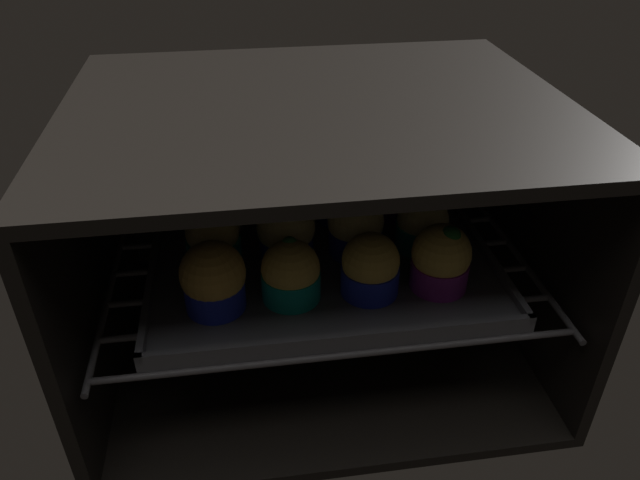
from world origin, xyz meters
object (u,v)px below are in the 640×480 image
at_px(muffin_row0_col3, 441,259).
at_px(muffin_row2_col1, 282,197).
at_px(muffin_row0_col0, 213,279).
at_px(muffin_row0_col2, 370,267).
at_px(baking_tray, 320,257).
at_px(muffin_row0_col1, 291,274).
at_px(muffin_row1_col1, 286,232).
at_px(muffin_row2_col0, 216,205).
at_px(muffin_row2_col2, 340,195).
at_px(muffin_row1_col2, 356,226).
at_px(muffin_row1_col3, 422,225).
at_px(muffin_row2_col3, 401,190).
at_px(muffin_row1_col0, 213,237).

height_order(muffin_row0_col3, muffin_row2_col1, same).
distance_m(muffin_row0_col0, muffin_row0_col2, 0.18).
distance_m(baking_tray, muffin_row0_col2, 0.11).
distance_m(muffin_row0_col0, muffin_row0_col3, 0.27).
relative_size(muffin_row0_col1, muffin_row2_col1, 0.90).
bearing_deg(muffin_row0_col1, muffin_row1_col1, 87.98).
distance_m(muffin_row0_col3, muffin_row2_col1, 0.25).
relative_size(baking_tray, muffin_row2_col1, 5.02).
bearing_deg(muffin_row2_col0, muffin_row2_col2, 0.62).
xyz_separation_m(muffin_row1_col1, muffin_row1_col2, (0.09, -0.00, 0.00)).
height_order(muffin_row1_col2, muffin_row2_col2, muffin_row1_col2).
height_order(muffin_row1_col1, muffin_row1_col2, muffin_row1_col2).
bearing_deg(muffin_row0_col3, muffin_row1_col3, 87.68).
xyz_separation_m(muffin_row2_col2, muffin_row2_col3, (0.09, -0.00, 0.00)).
distance_m(muffin_row0_col3, muffin_row1_col0, 0.28).
distance_m(muffin_row0_col0, muffin_row2_col1, 0.20).
bearing_deg(muffin_row0_col0, muffin_row1_col0, 90.55).
xyz_separation_m(muffin_row1_col3, muffin_row2_col1, (-0.18, 0.09, 0.01)).
distance_m(muffin_row1_col0, muffin_row2_col0, 0.08).
bearing_deg(baking_tray, muffin_row0_col0, -146.26).
distance_m(muffin_row2_col0, muffin_row2_col3, 0.26).
xyz_separation_m(muffin_row0_col3, muffin_row1_col1, (-0.18, 0.09, -0.00)).
xyz_separation_m(muffin_row0_col0, muffin_row2_col1, (0.09, 0.18, 0.00)).
relative_size(muffin_row0_col3, muffin_row1_col3, 1.11).
distance_m(baking_tray, muffin_row2_col2, 0.11).
bearing_deg(muffin_row0_col0, muffin_row2_col2, 45.13).
distance_m(muffin_row0_col0, muffin_row1_col1, 0.13).
bearing_deg(muffin_row2_col3, muffin_row0_col3, -89.10).
bearing_deg(muffin_row0_col1, muffin_row0_col0, -176.36).
height_order(muffin_row0_col1, muffin_row1_col2, muffin_row1_col2).
xyz_separation_m(baking_tray, muffin_row0_col1, (-0.05, -0.09, 0.04)).
height_order(muffin_row2_col1, muffin_row2_col3, muffin_row2_col1).
bearing_deg(muffin_row2_col0, muffin_row1_col3, -18.06).
bearing_deg(baking_tray, muffin_row2_col0, 147.23).
bearing_deg(muffin_row1_col3, muffin_row1_col1, 179.22).
relative_size(baking_tray, muffin_row0_col2, 5.58).
bearing_deg(muffin_row1_col2, muffin_row0_col0, -153.76).
distance_m(muffin_row1_col1, muffin_row2_col0, 0.12).
bearing_deg(muffin_row1_col3, muffin_row0_col3, -92.32).
distance_m(muffin_row0_col2, muffin_row0_col3, 0.09).
relative_size(muffin_row1_col1, muffin_row2_col1, 0.98).
height_order(muffin_row1_col2, muffin_row1_col3, muffin_row1_col2).
relative_size(muffin_row0_col1, muffin_row1_col0, 0.96).
bearing_deg(muffin_row1_col0, muffin_row1_col3, -0.64).
distance_m(baking_tray, muffin_row2_col0, 0.16).
xyz_separation_m(muffin_row1_col0, muffin_row2_col0, (0.00, 0.08, -0.00)).
xyz_separation_m(muffin_row0_col3, muffin_row2_col2, (-0.09, 0.18, -0.00)).
height_order(muffin_row1_col0, muffin_row2_col3, muffin_row2_col3).
xyz_separation_m(muffin_row0_col3, muffin_row2_col0, (-0.27, 0.18, -0.00)).
xyz_separation_m(muffin_row1_col2, muffin_row2_col0, (-0.18, 0.09, -0.00)).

